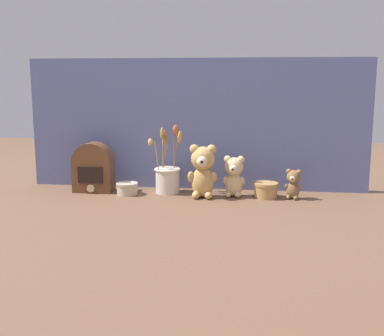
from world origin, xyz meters
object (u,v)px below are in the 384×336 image
(teddy_bear_medium, at_px, (234,175))
(decorative_tin_tall, at_px, (127,189))
(flower_vase, at_px, (168,176))
(teddy_bear_small, at_px, (293,183))
(teddy_bear_large, at_px, (203,170))
(vintage_radio, at_px, (93,168))
(decorative_tin_short, at_px, (266,190))

(teddy_bear_medium, bearing_deg, decorative_tin_tall, -177.62)
(teddy_bear_medium, height_order, flower_vase, flower_vase)
(teddy_bear_medium, bearing_deg, teddy_bear_small, -2.38)
(teddy_bear_large, xyz_separation_m, vintage_radio, (-0.52, 0.05, -0.01))
(teddy_bear_small, distance_m, decorative_tin_tall, 0.75)
(decorative_tin_tall, bearing_deg, flower_vase, 18.47)
(teddy_bear_small, bearing_deg, vintage_radio, 177.91)
(flower_vase, xyz_separation_m, vintage_radio, (-0.35, -0.02, 0.03))
(flower_vase, bearing_deg, decorative_tin_tall, -161.53)
(teddy_bear_small, bearing_deg, flower_vase, 174.97)
(teddy_bear_medium, distance_m, decorative_tin_short, 0.16)
(teddy_bear_large, bearing_deg, decorative_tin_tall, 178.15)
(teddy_bear_small, distance_m, vintage_radio, 0.92)
(teddy_bear_small, relative_size, flower_vase, 0.42)
(teddy_bear_small, relative_size, vintage_radio, 0.58)
(teddy_bear_large, bearing_deg, teddy_bear_small, 2.98)
(decorative_tin_tall, bearing_deg, teddy_bear_large, -1.85)
(flower_vase, distance_m, decorative_tin_short, 0.46)
(decorative_tin_short, bearing_deg, vintage_radio, 178.27)
(teddy_bear_medium, bearing_deg, vintage_radio, 178.03)
(teddy_bear_large, height_order, vintage_radio, teddy_bear_large)
(teddy_bear_large, relative_size, teddy_bear_small, 1.77)
(teddy_bear_small, distance_m, decorative_tin_short, 0.12)
(teddy_bear_large, bearing_deg, flower_vase, 157.59)
(teddy_bear_small, bearing_deg, decorative_tin_short, 175.43)
(teddy_bear_medium, height_order, teddy_bear_small, teddy_bear_medium)
(flower_vase, relative_size, decorative_tin_tall, 3.22)
(teddy_bear_large, relative_size, decorative_tin_tall, 2.41)
(vintage_radio, relative_size, decorative_tin_tall, 2.35)
(teddy_bear_large, distance_m, teddy_bear_small, 0.40)
(vintage_radio, bearing_deg, teddy_bear_large, -5.94)
(teddy_bear_small, xyz_separation_m, decorative_tin_tall, (-0.75, -0.01, -0.04))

